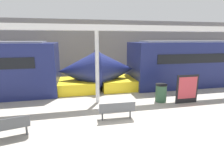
{
  "coord_description": "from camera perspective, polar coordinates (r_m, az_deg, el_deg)",
  "views": [
    {
      "loc": [
        -2.15,
        -5.39,
        3.35
      ],
      "look_at": [
        -0.29,
        3.27,
        1.4
      ],
      "focal_mm": 28.0,
      "sensor_mm": 36.0,
      "label": 1
    }
  ],
  "objects": [
    {
      "name": "ground_plane",
      "position": [
        6.7,
        8.76,
        -17.75
      ],
      "size": [
        60.0,
        60.0,
        0.0
      ],
      "primitive_type": "plane",
      "color": "#A8A093"
    },
    {
      "name": "station_wall",
      "position": [
        16.32,
        -4.57,
        9.39
      ],
      "size": [
        56.0,
        0.2,
        5.0
      ],
      "primitive_type": "cube",
      "color": "gray",
      "rests_on": "ground_plane"
    },
    {
      "name": "train_left",
      "position": [
        15.12,
        28.72,
        3.92
      ],
      "size": [
        16.91,
        2.93,
        3.2
      ],
      "color": "navy",
      "rests_on": "ground_plane"
    },
    {
      "name": "bench_near",
      "position": [
        7.39,
        1.61,
        -10.45
      ],
      "size": [
        1.52,
        0.48,
        0.8
      ],
      "rotation": [
        0.0,
        0.0,
        -0.03
      ],
      "color": "#4C4F54",
      "rests_on": "ground_plane"
    },
    {
      "name": "bench_far",
      "position": [
        7.02,
        -31.19,
        -13.63
      ],
      "size": [
        1.51,
        0.74,
        0.8
      ],
      "rotation": [
        0.0,
        0.0,
        0.21
      ],
      "color": "#4C4F54",
      "rests_on": "ground_plane"
    },
    {
      "name": "trash_bin",
      "position": [
        9.84,
        15.7,
        -4.97
      ],
      "size": [
        0.62,
        0.62,
        0.97
      ],
      "color": "#2D5138",
      "rests_on": "ground_plane"
    },
    {
      "name": "poster_board",
      "position": [
        9.99,
        23.32,
        -3.6
      ],
      "size": [
        1.24,
        0.07,
        1.52
      ],
      "color": "black",
      "rests_on": "ground_plane"
    },
    {
      "name": "support_column_near",
      "position": [
        9.05,
        -4.86,
        2.94
      ],
      "size": [
        0.2,
        0.2,
        3.73
      ],
      "primitive_type": "cylinder",
      "color": "silver",
      "rests_on": "ground_plane"
    },
    {
      "name": "canopy_beam",
      "position": [
        8.94,
        -5.11,
        15.74
      ],
      "size": [
        28.0,
        0.6,
        0.28
      ],
      "primitive_type": "cube",
      "color": "silver",
      "rests_on": "support_column_near"
    }
  ]
}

